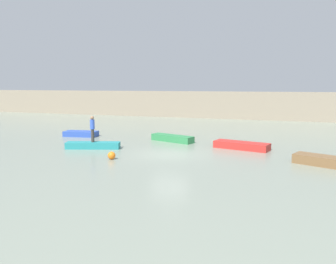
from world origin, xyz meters
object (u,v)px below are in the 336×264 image
object	(u,v)px
rowboat_brown	(326,161)
rowboat_green	(172,138)
rowboat_red	(241,145)
person_blue_shirt	(92,127)
rowboat_blue	(81,134)
rowboat_teal	(93,145)
mooring_buoy	(112,155)

from	to	relation	value
rowboat_brown	rowboat_green	bearing A→B (deg)	177.57
rowboat_red	person_blue_shirt	bearing A→B (deg)	-148.38
rowboat_blue	rowboat_teal	distance (m)	6.27
person_blue_shirt	mooring_buoy	world-z (taller)	person_blue_shirt
rowboat_red	person_blue_shirt	size ratio (longest dim) A/B	2.06
rowboat_teal	rowboat_green	bearing A→B (deg)	28.76
rowboat_red	mooring_buoy	size ratio (longest dim) A/B	8.11
rowboat_green	person_blue_shirt	xyz separation A→B (m)	(-4.48, -4.72, 1.27)
rowboat_blue	rowboat_teal	size ratio (longest dim) A/B	0.76
rowboat_teal	rowboat_green	world-z (taller)	rowboat_green
rowboat_red	rowboat_teal	bearing A→B (deg)	-148.38
rowboat_teal	rowboat_brown	bearing A→B (deg)	-18.95
rowboat_blue	person_blue_shirt	size ratio (longest dim) A/B	1.54
rowboat_red	rowboat_brown	distance (m)	6.27
rowboat_green	mooring_buoy	world-z (taller)	rowboat_green
rowboat_red	rowboat_brown	bearing A→B (deg)	-21.30
mooring_buoy	rowboat_red	bearing A→B (deg)	40.10
rowboat_brown	mooring_buoy	xyz separation A→B (m)	(-12.30, -2.44, -0.03)
rowboat_teal	person_blue_shirt	xyz separation A→B (m)	(0.00, -0.00, 1.30)
rowboat_red	person_blue_shirt	distance (m)	10.76
person_blue_shirt	rowboat_blue	bearing A→B (deg)	130.92
person_blue_shirt	mooring_buoy	distance (m)	4.27
rowboat_teal	rowboat_brown	size ratio (longest dim) A/B	1.12
rowboat_green	mooring_buoy	bearing A→B (deg)	-81.71
rowboat_brown	person_blue_shirt	world-z (taller)	person_blue_shirt
rowboat_brown	rowboat_red	bearing A→B (deg)	167.50
rowboat_brown	mooring_buoy	size ratio (longest dim) A/B	7.13
rowboat_green	rowboat_brown	bearing A→B (deg)	-5.48
rowboat_green	rowboat_red	distance (m)	5.87
rowboat_blue	mooring_buoy	xyz separation A→B (m)	(7.10, -7.50, 0.01)
rowboat_red	mooring_buoy	xyz separation A→B (m)	(-7.17, -6.04, -0.01)
rowboat_blue	rowboat_red	xyz separation A→B (m)	(14.28, -1.46, 0.02)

